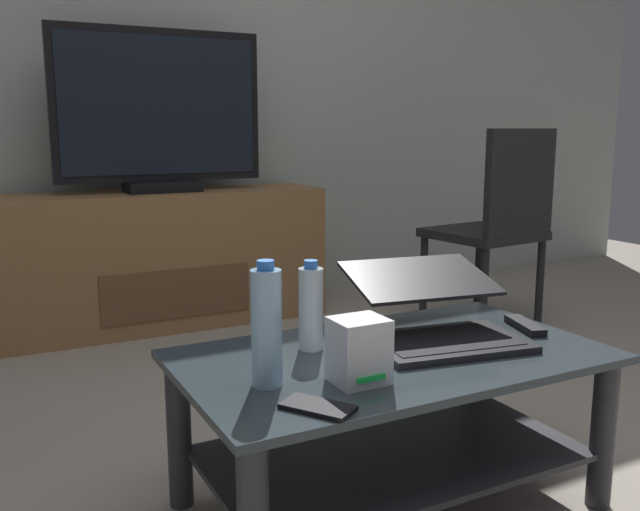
{
  "coord_description": "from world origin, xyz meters",
  "views": [
    {
      "loc": [
        -0.99,
        -1.3,
        0.93
      ],
      "look_at": [
        -0.04,
        0.51,
        0.55
      ],
      "focal_mm": 38.42,
      "sensor_mm": 36.0,
      "label": 1
    }
  ],
  "objects_px": {
    "water_bottle_near": "(311,308)",
    "tv_remote": "(525,325)",
    "media_cabinet": "(164,259)",
    "television": "(160,114)",
    "coffee_table": "(391,403)",
    "router_box": "(359,351)",
    "laptop": "(435,315)",
    "cell_phone": "(318,407)",
    "dining_chair": "(498,220)",
    "water_bottle_far": "(266,327)"
  },
  "relations": [
    {
      "from": "television",
      "to": "router_box",
      "type": "relative_size",
      "value": 6.81
    },
    {
      "from": "router_box",
      "to": "tv_remote",
      "type": "xyz_separation_m",
      "value": [
        0.6,
        0.13,
        -0.06
      ]
    },
    {
      "from": "television",
      "to": "water_bottle_near",
      "type": "xyz_separation_m",
      "value": [
        -0.1,
        -1.72,
        -0.49
      ]
    },
    {
      "from": "laptop",
      "to": "tv_remote",
      "type": "height_order",
      "value": "laptop"
    },
    {
      "from": "coffee_table",
      "to": "dining_chair",
      "type": "xyz_separation_m",
      "value": [
        1.27,
        1.05,
        0.25
      ]
    },
    {
      "from": "coffee_table",
      "to": "laptop",
      "type": "bearing_deg",
      "value": 14.98
    },
    {
      "from": "laptop",
      "to": "router_box",
      "type": "distance_m",
      "value": 0.37
    },
    {
      "from": "tv_remote",
      "to": "cell_phone",
      "type": "bearing_deg",
      "value": -146.87
    },
    {
      "from": "coffee_table",
      "to": "water_bottle_far",
      "type": "height_order",
      "value": "water_bottle_far"
    },
    {
      "from": "dining_chair",
      "to": "tv_remote",
      "type": "relative_size",
      "value": 5.8
    },
    {
      "from": "water_bottle_far",
      "to": "water_bottle_near",
      "type": "bearing_deg",
      "value": 42.33
    },
    {
      "from": "laptop",
      "to": "television",
      "type": "bearing_deg",
      "value": 96.92
    },
    {
      "from": "media_cabinet",
      "to": "water_bottle_far",
      "type": "relative_size",
      "value": 5.67
    },
    {
      "from": "media_cabinet",
      "to": "water_bottle_far",
      "type": "bearing_deg",
      "value": -98.58
    },
    {
      "from": "water_bottle_near",
      "to": "tv_remote",
      "type": "bearing_deg",
      "value": -11.39
    },
    {
      "from": "coffee_table",
      "to": "router_box",
      "type": "bearing_deg",
      "value": -143.12
    },
    {
      "from": "water_bottle_near",
      "to": "water_bottle_far",
      "type": "relative_size",
      "value": 0.82
    },
    {
      "from": "television",
      "to": "laptop",
      "type": "distance_m",
      "value": 1.89
    },
    {
      "from": "dining_chair",
      "to": "tv_remote",
      "type": "height_order",
      "value": "dining_chair"
    },
    {
      "from": "laptop",
      "to": "water_bottle_near",
      "type": "xyz_separation_m",
      "value": [
        -0.32,
        0.08,
        0.04
      ]
    },
    {
      "from": "media_cabinet",
      "to": "tv_remote",
      "type": "xyz_separation_m",
      "value": [
        0.49,
        -1.86,
        0.09
      ]
    },
    {
      "from": "media_cabinet",
      "to": "tv_remote",
      "type": "height_order",
      "value": "media_cabinet"
    },
    {
      "from": "router_box",
      "to": "water_bottle_near",
      "type": "height_order",
      "value": "water_bottle_near"
    },
    {
      "from": "dining_chair",
      "to": "media_cabinet",
      "type": "bearing_deg",
      "value": 148.68
    },
    {
      "from": "television",
      "to": "water_bottle_near",
      "type": "relative_size",
      "value": 4.3
    },
    {
      "from": "dining_chair",
      "to": "water_bottle_far",
      "type": "bearing_deg",
      "value": -145.59
    },
    {
      "from": "coffee_table",
      "to": "dining_chair",
      "type": "bearing_deg",
      "value": 39.72
    },
    {
      "from": "router_box",
      "to": "cell_phone",
      "type": "height_order",
      "value": "router_box"
    },
    {
      "from": "media_cabinet",
      "to": "television",
      "type": "xyz_separation_m",
      "value": [
        -0.0,
        -0.02,
        0.67
      ]
    },
    {
      "from": "tv_remote",
      "to": "laptop",
      "type": "bearing_deg",
      "value": -172.01
    },
    {
      "from": "media_cabinet",
      "to": "water_bottle_near",
      "type": "height_order",
      "value": "media_cabinet"
    },
    {
      "from": "water_bottle_near",
      "to": "tv_remote",
      "type": "height_order",
      "value": "water_bottle_near"
    },
    {
      "from": "water_bottle_near",
      "to": "media_cabinet",
      "type": "bearing_deg",
      "value": 86.78
    },
    {
      "from": "coffee_table",
      "to": "water_bottle_far",
      "type": "bearing_deg",
      "value": -171.01
    },
    {
      "from": "router_box",
      "to": "cell_phone",
      "type": "bearing_deg",
      "value": -148.25
    },
    {
      "from": "media_cabinet",
      "to": "cell_phone",
      "type": "bearing_deg",
      "value": -96.94
    },
    {
      "from": "tv_remote",
      "to": "water_bottle_far",
      "type": "bearing_deg",
      "value": -159.13
    },
    {
      "from": "coffee_table",
      "to": "water_bottle_far",
      "type": "relative_size",
      "value": 3.81
    },
    {
      "from": "television",
      "to": "water_bottle_far",
      "type": "bearing_deg",
      "value": -98.67
    },
    {
      "from": "media_cabinet",
      "to": "water_bottle_near",
      "type": "distance_m",
      "value": 1.75
    },
    {
      "from": "router_box",
      "to": "water_bottle_near",
      "type": "distance_m",
      "value": 0.25
    },
    {
      "from": "dining_chair",
      "to": "laptop",
      "type": "distance_m",
      "value": 1.5
    },
    {
      "from": "media_cabinet",
      "to": "water_bottle_near",
      "type": "bearing_deg",
      "value": -93.22
    },
    {
      "from": "media_cabinet",
      "to": "tv_remote",
      "type": "distance_m",
      "value": 1.92
    },
    {
      "from": "laptop",
      "to": "cell_phone",
      "type": "distance_m",
      "value": 0.54
    },
    {
      "from": "coffee_table",
      "to": "water_bottle_near",
      "type": "distance_m",
      "value": 0.31
    },
    {
      "from": "coffee_table",
      "to": "water_bottle_near",
      "type": "relative_size",
      "value": 4.62
    },
    {
      "from": "coffee_table",
      "to": "media_cabinet",
      "type": "bearing_deg",
      "value": 91.89
    },
    {
      "from": "water_bottle_far",
      "to": "media_cabinet",
      "type": "bearing_deg",
      "value": 81.42
    },
    {
      "from": "dining_chair",
      "to": "water_bottle_near",
      "type": "relative_size",
      "value": 4.21
    }
  ]
}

